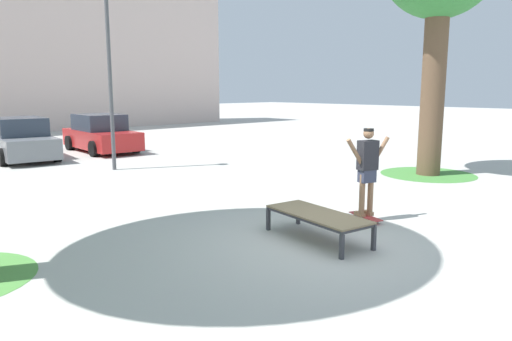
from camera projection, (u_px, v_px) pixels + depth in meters
name	position (u px, v px, depth m)	size (l,w,h in m)	color
ground_plane	(327.00, 244.00, 7.91)	(120.00, 120.00, 0.00)	#B7B5AD
skate_box	(318.00, 216.00, 8.06)	(1.04, 1.99, 0.46)	#38383D
skateboard	(365.00, 217.00, 9.30)	(0.43, 0.82, 0.09)	#B23333
skater	(367.00, 166.00, 9.14)	(0.98, 0.40, 1.69)	#8E6647
grass_patch_near_right	(428.00, 174.00, 14.32)	(2.74, 2.74, 0.01)	#47893D
car_grey	(21.00, 140.00, 17.28)	(2.28, 4.37, 1.50)	slate
car_red	(101.00, 134.00, 19.49)	(2.13, 4.30, 1.50)	red
light_post	(108.00, 45.00, 14.52)	(0.36, 0.36, 5.83)	#4C4C51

